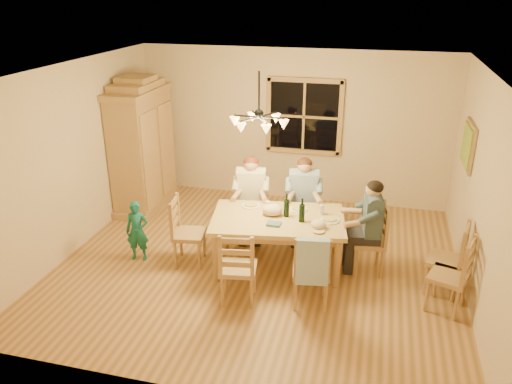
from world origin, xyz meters
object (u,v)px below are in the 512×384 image
(chair_near_left, at_px, (238,279))
(adult_plaid_man, at_px, (304,189))
(chair_far_left, at_px, (251,220))
(armoire, at_px, (143,149))
(chair_spare_front, at_px, (446,287))
(chair_end_left, at_px, (190,244))
(adult_woman, at_px, (251,188))
(wine_bottle_b, at_px, (302,210))
(chair_end_right, at_px, (368,251))
(chair_near_right, at_px, (311,282))
(chair_spare_back, at_px, (443,271))
(chandelier, at_px, (259,121))
(adult_slate_man, at_px, (371,216))
(child, at_px, (137,231))
(wine_bottle_a, at_px, (287,205))
(chair_far_right, at_px, (302,222))
(dining_table, at_px, (278,224))

(chair_near_left, xyz_separation_m, adult_plaid_man, (0.51, 1.79, 0.54))
(chair_far_left, relative_size, chair_near_left, 1.00)
(armoire, bearing_deg, chair_spare_front, -21.84)
(chair_end_left, bearing_deg, adult_woman, 136.74)
(armoire, distance_m, chair_near_left, 3.46)
(chair_near_left, height_order, wine_bottle_b, wine_bottle_b)
(chair_near_left, height_order, adult_plaid_man, adult_plaid_man)
(chair_end_right, bearing_deg, adult_plaid_man, 46.64)
(chair_near_right, xyz_separation_m, chair_spare_back, (1.60, 0.68, 0.00))
(chandelier, xyz_separation_m, chair_spare_back, (2.45, -0.09, -1.77))
(wine_bottle_b, relative_size, chair_spare_front, 0.33)
(armoire, bearing_deg, chair_spare_back, -17.79)
(chair_end_left, xyz_separation_m, chair_end_right, (2.44, 0.40, 0.00))
(chair_near_right, bearing_deg, adult_slate_man, 46.74)
(wine_bottle_b, bearing_deg, adult_plaid_man, 97.52)
(adult_plaid_man, relative_size, child, 0.98)
(chandelier, height_order, chair_end_left, chandelier)
(chair_near_left, xyz_separation_m, wine_bottle_a, (0.41, 0.97, 0.62))
(armoire, bearing_deg, chair_far_right, -11.68)
(armoire, xyz_separation_m, chair_far_left, (2.12, -0.73, -0.75))
(chair_end_left, distance_m, adult_woman, 1.27)
(adult_woman, xyz_separation_m, adult_slate_man, (1.79, -0.56, 0.00))
(armoire, xyz_separation_m, chair_spare_back, (4.87, -1.56, -0.75))
(chair_far_right, bearing_deg, dining_table, 67.62)
(child, bearing_deg, chair_end_left, -4.50)
(chair_end_left, distance_m, adult_slate_man, 2.53)
(chair_far_right, relative_size, wine_bottle_b, 3.00)
(adult_slate_man, relative_size, chair_spare_front, 0.88)
(adult_slate_man, height_order, wine_bottle_a, adult_slate_man)
(armoire, distance_m, adult_plaid_man, 2.97)
(chair_far_right, distance_m, chair_end_left, 1.79)
(chair_far_right, distance_m, child, 2.47)
(armoire, relative_size, dining_table, 1.19)
(armoire, height_order, chair_near_right, armoire)
(adult_woman, height_order, child, adult_woman)
(chair_near_right, bearing_deg, chair_spare_back, 13.68)
(chandelier, bearing_deg, armoire, 148.70)
(chair_near_right, height_order, chair_spare_back, same)
(dining_table, height_order, wine_bottle_a, wine_bottle_a)
(chair_far_right, height_order, chair_spare_front, same)
(chair_near_left, bearing_deg, chair_end_right, 26.57)
(chair_near_left, xyz_separation_m, chair_end_right, (1.52, 1.10, 0.00))
(wine_bottle_a, relative_size, wine_bottle_b, 1.00)
(adult_woman, bearing_deg, chair_far_right, 180.00)
(dining_table, height_order, chair_near_left, chair_near_left)
(chandelier, xyz_separation_m, chair_far_right, (0.48, 0.87, -1.77))
(chair_near_right, bearing_deg, chair_end_left, 153.43)
(chair_end_left, bearing_deg, adult_slate_man, 90.00)
(dining_table, bearing_deg, chair_end_left, -170.74)
(chair_near_right, xyz_separation_m, chair_spare_front, (1.60, 0.29, 0.00))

